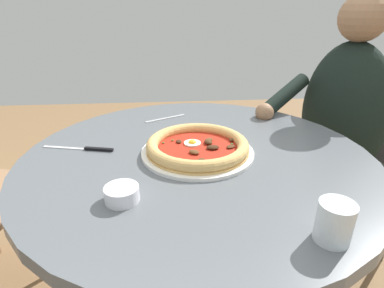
# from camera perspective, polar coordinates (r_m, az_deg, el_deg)

# --- Properties ---
(dining_table) EXTENTS (1.00, 1.00, 0.73)m
(dining_table) POSITION_cam_1_polar(r_m,az_deg,el_deg) (0.96, 0.94, -9.50)
(dining_table) COLOR #565B60
(dining_table) RESTS_ON ground
(pizza_on_plate) EXTENTS (0.32, 0.32, 0.04)m
(pizza_on_plate) POSITION_cam_1_polar(r_m,az_deg,el_deg) (0.88, 0.95, -0.60)
(pizza_on_plate) COLOR white
(pizza_on_plate) RESTS_ON dining_table
(water_glass) EXTENTS (0.07, 0.07, 0.08)m
(water_glass) POSITION_cam_1_polar(r_m,az_deg,el_deg) (0.62, 24.63, -13.30)
(water_glass) COLOR silver
(water_glass) RESTS_ON dining_table
(steak_knife) EXTENTS (0.21, 0.06, 0.01)m
(steak_knife) POSITION_cam_1_polar(r_m,az_deg,el_deg) (0.96, -18.53, -0.84)
(steak_knife) COLOR silver
(steak_knife) RESTS_ON dining_table
(ramekin_capers) EXTENTS (0.08, 0.08, 0.03)m
(ramekin_capers) POSITION_cam_1_polar(r_m,az_deg,el_deg) (0.69, -12.78, -8.83)
(ramekin_capers) COLOR white
(ramekin_capers) RESTS_ON dining_table
(fork_utensil) EXTENTS (0.15, 0.08, 0.00)m
(fork_utensil) POSITION_cam_1_polar(r_m,az_deg,el_deg) (1.17, -4.90, 4.71)
(fork_utensil) COLOR #BCBCC1
(fork_utensil) RESTS_ON dining_table
(diner_person) EXTENTS (0.58, 0.43, 1.17)m
(diner_person) POSITION_cam_1_polar(r_m,az_deg,el_deg) (1.45, 24.38, -2.94)
(diner_person) COLOR #282833
(diner_person) RESTS_ON ground
(cafe_chair_diner) EXTENTS (0.58, 0.58, 0.85)m
(cafe_chair_diner) POSITION_cam_1_polar(r_m,az_deg,el_deg) (1.56, 27.49, -1.24)
(cafe_chair_diner) COLOR #504A45
(cafe_chair_diner) RESTS_ON ground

